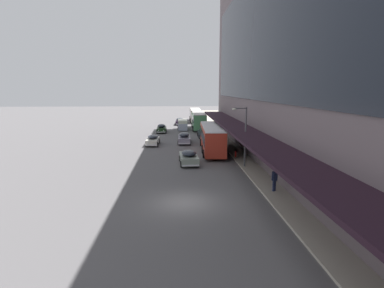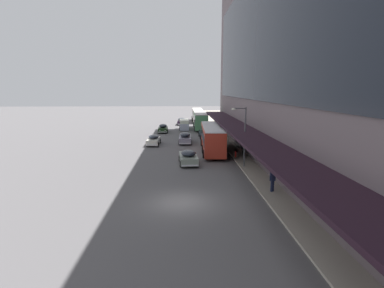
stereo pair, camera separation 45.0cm
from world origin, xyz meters
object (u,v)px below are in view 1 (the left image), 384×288
Objects in this scene: sedan_lead_near at (162,128)px; sedan_second_mid at (153,140)px; fire_hydrant at (236,154)px; sedan_far_back at (180,121)px; sedan_lead_mid at (184,138)px; vw_van at (183,124)px; pedestrian_at_kerb at (275,178)px; sedan_second_near at (204,133)px; transit_bus_kerbside_rear at (212,137)px; street_lamp at (244,132)px; transit_bus_kerbside_far at (195,114)px; sedan_oncoming_rear at (189,157)px; transit_bus_kerbside_front at (199,120)px.

sedan_second_mid is at bearing -93.05° from sedan_lead_near.
fire_hydrant is at bearing -41.20° from sedan_second_mid.
sedan_far_back is 0.88× the size of sedan_lead_mid.
vw_van is 2.46× the size of pedestrian_at_kerb.
sedan_second_near is 10.02m from sedan_second_mid.
transit_bus_kerbside_rear is 6.21× the size of pedestrian_at_kerb.
sedan_lead_near is 0.85× the size of sedan_lead_mid.
street_lamp reaches higher than fire_hydrant.
sedan_oncoming_rear is at bearing -94.63° from transit_bus_kerbside_far.
sedan_oncoming_rear is 17.86m from sedan_second_near.
sedan_lead_near is at bearing 110.16° from street_lamp.
vw_van is at bearing 100.64° from street_lamp.
fire_hydrant is at bearing -81.36° from sedan_second_near.
transit_bus_kerbside_front is 28.20m from sedan_oncoming_rear.
transit_bus_kerbside_front is 37.51m from pedestrian_at_kerb.
sedan_second_near is at bearing -90.36° from transit_bus_kerbside_far.
transit_bus_kerbside_far is 29.65m from sedan_lead_mid.
sedan_second_near is 1.00× the size of vw_van.
transit_bus_kerbside_far is 5.99× the size of pedestrian_at_kerb.
pedestrian_at_kerb is at bearing -62.39° from sedan_second_mid.
transit_bus_kerbside_rear is 7.12m from sedan_oncoming_rear.
sedan_second_near is at bearing 37.53° from sedan_second_mid.
transit_bus_kerbside_front is at bearing 95.34° from fire_hydrant.
sedan_second_near is at bearing -40.94° from sedan_lead_near.
sedan_second_mid is at bearing -104.84° from transit_bus_kerbside_far.
sedan_lead_near is 6.10× the size of fire_hydrant.
vw_van is at bearing 41.45° from sedan_lead_near.
vw_van is (-3.28, 21.11, -0.80)m from transit_bus_kerbside_rear.
pedestrian_at_kerb reaches higher than sedan_far_back.
transit_bus_kerbside_far is at bearing 57.77° from sedan_far_back.
vw_van reaches higher than fire_hydrant.
transit_bus_kerbside_rear is at bearing -62.23° from sedan_lead_mid.
street_lamp reaches higher than vw_van.
vw_van is (3.96, 3.49, 0.34)m from sedan_lead_near.
sedan_second_near is at bearing 96.35° from street_lamp.
sedan_second_mid is at bearing 127.23° from street_lamp.
transit_bus_kerbside_front is 2.21× the size of sedan_second_near.
sedan_second_near is 1.00× the size of sedan_second_mid.
vw_van is 37.29m from pedestrian_at_kerb.
sedan_oncoming_rear is 11.25m from pedestrian_at_kerb.
sedan_lead_mid is at bearing -124.37° from sedan_second_near.
sedan_second_near is at bearing -78.41° from sedan_far_back.
transit_bus_kerbside_front is at bearing 77.91° from sedan_lead_mid.
sedan_second_near reaches higher than sedan_lead_mid.
sedan_oncoming_rear is 35.84m from sedan_far_back.
transit_bus_kerbside_rear reaches higher than pedestrian_at_kerb.
transit_bus_kerbside_far is at bearing 89.00° from transit_bus_kerbside_front.
sedan_oncoming_rear reaches higher than sedan_second_mid.
sedan_second_near is (0.05, 11.30, -1.10)m from transit_bus_kerbside_rear.
vw_van is (-0.08, 27.38, 0.34)m from sedan_oncoming_rear.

